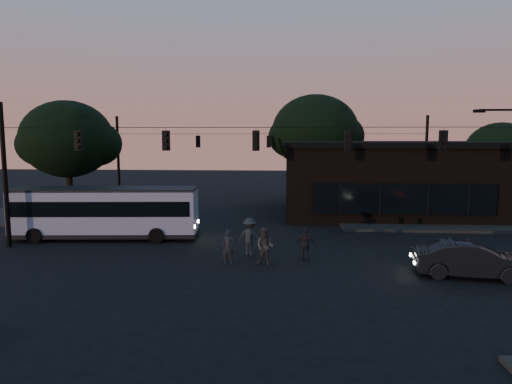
# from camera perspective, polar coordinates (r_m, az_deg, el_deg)

# --- Properties ---
(ground) EXTENTS (120.00, 120.00, 0.00)m
(ground) POSITION_cam_1_polar(r_m,az_deg,el_deg) (19.45, -0.80, -10.24)
(ground) COLOR black
(ground) RESTS_ON ground
(sidewalk_far_right) EXTENTS (14.00, 10.00, 0.15)m
(sidewalk_far_right) POSITION_cam_1_polar(r_m,az_deg,el_deg) (34.64, 21.43, -2.98)
(sidewalk_far_right) COLOR black
(sidewalk_far_right) RESTS_ON ground
(sidewalk_far_left) EXTENTS (14.00, 10.00, 0.15)m
(sidewalk_far_left) POSITION_cam_1_polar(r_m,az_deg,el_deg) (36.47, -21.42, -2.51)
(sidewalk_far_left) COLOR black
(sidewalk_far_left) RESTS_ON ground
(building) EXTENTS (15.40, 10.41, 5.40)m
(building) POSITION_cam_1_polar(r_m,az_deg,el_deg) (35.43, 16.02, 1.73)
(building) COLOR black
(building) RESTS_ON ground
(tree_behind) EXTENTS (7.60, 7.60, 9.43)m
(tree_behind) POSITION_cam_1_polar(r_m,az_deg,el_deg) (40.61, 7.40, 7.48)
(tree_behind) COLOR black
(tree_behind) RESTS_ON ground
(tree_right) EXTENTS (5.20, 5.20, 6.86)m
(tree_right) POSITION_cam_1_polar(r_m,az_deg,el_deg) (40.09, 28.21, 4.51)
(tree_right) COLOR black
(tree_right) RESTS_ON ground
(tree_left) EXTENTS (6.40, 6.40, 8.30)m
(tree_left) POSITION_cam_1_polar(r_m,az_deg,el_deg) (35.13, -22.50, 6.11)
(tree_left) COLOR black
(tree_left) RESTS_ON ground
(signal_rig_near) EXTENTS (26.24, 0.30, 7.50)m
(signal_rig_near) POSITION_cam_1_polar(r_m,az_deg,el_deg) (22.61, -0.00, 3.65)
(signal_rig_near) COLOR black
(signal_rig_near) RESTS_ON ground
(signal_rig_far) EXTENTS (26.24, 0.30, 7.50)m
(signal_rig_far) POSITION_cam_1_polar(r_m,az_deg,el_deg) (38.58, 1.59, 4.62)
(signal_rig_far) COLOR black
(signal_rig_far) RESTS_ON ground
(bus) EXTENTS (10.42, 3.15, 2.89)m
(bus) POSITION_cam_1_polar(r_m,az_deg,el_deg) (27.09, -18.25, -2.18)
(bus) COLOR #868AAB
(bus) RESTS_ON ground
(car) EXTENTS (4.64, 2.17, 1.47)m
(car) POSITION_cam_1_polar(r_m,az_deg,el_deg) (20.82, 25.26, -7.65)
(car) COLOR black
(car) RESTS_ON ground
(pedestrian_a) EXTENTS (0.58, 0.39, 1.56)m
(pedestrian_a) POSITION_cam_1_polar(r_m,az_deg,el_deg) (20.84, -3.49, -6.85)
(pedestrian_a) COLOR black
(pedestrian_a) RESTS_ON ground
(pedestrian_b) EXTENTS (0.99, 0.88, 1.69)m
(pedestrian_b) POSITION_cam_1_polar(r_m,az_deg,el_deg) (20.58, 1.12, -6.84)
(pedestrian_b) COLOR #353130
(pedestrian_b) RESTS_ON ground
(pedestrian_c) EXTENTS (0.97, 0.55, 1.56)m
(pedestrian_c) POSITION_cam_1_polar(r_m,az_deg,el_deg) (21.38, 6.22, -6.53)
(pedestrian_c) COLOR black
(pedestrian_c) RESTS_ON ground
(pedestrian_d) EXTENTS (1.36, 1.06, 1.85)m
(pedestrian_d) POSITION_cam_1_polar(r_m,az_deg,el_deg) (22.16, -0.80, -5.62)
(pedestrian_d) COLOR black
(pedestrian_d) RESTS_ON ground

